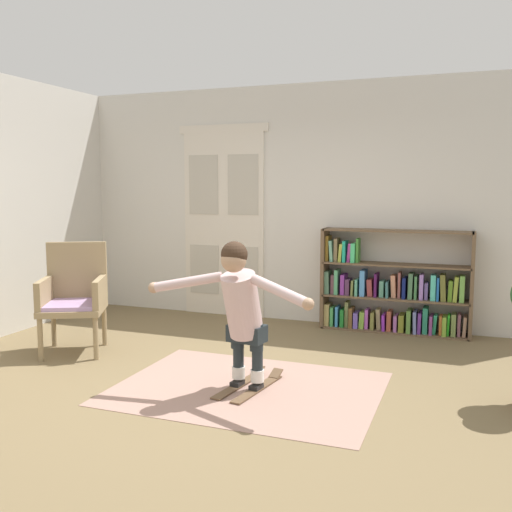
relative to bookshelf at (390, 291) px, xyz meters
The scene contains 8 objects.
ground_plane 2.66m from the bookshelf, 114.14° to the right, with size 7.20×7.20×0.00m, color brown.
back_wall 1.46m from the bookshelf, 168.81° to the left, with size 6.00×0.10×2.90m, color silver.
double_door 2.29m from the bookshelf, behind, with size 1.22×0.05×2.45m.
rug 2.54m from the bookshelf, 109.67° to the right, with size 2.16×1.63×0.01m, color #A17C6E.
bookshelf is the anchor object (origin of this frame).
wicker_chair 3.48m from the bookshelf, 146.31° to the right, with size 0.80×0.80×1.10m.
skis_pair 2.51m from the bookshelf, 109.80° to the right, with size 0.38×0.80×0.07m.
person_skier 2.62m from the bookshelf, 109.17° to the right, with size 1.46×0.63×1.17m.
Camera 1 is at (1.92, -4.26, 1.67)m, focal length 40.45 mm.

